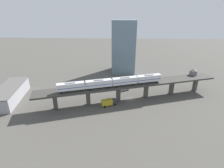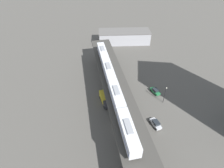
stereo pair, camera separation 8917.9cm
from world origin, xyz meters
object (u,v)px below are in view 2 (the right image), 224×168
street_car_silver (156,124)px  delivery_truck (105,99)px  subway_train (112,81)px  street_car_green (155,91)px  warehouse_building (124,37)px  street_lamp (165,94)px

street_car_silver → delivery_truck: delivery_truck is taller
subway_train → street_car_green: 20.55m
delivery_truck → warehouse_building: warehouse_building is taller
delivery_truck → warehouse_building: (3.82, 49.86, 1.65)m
street_car_green → street_lamp: 6.33m
delivery_truck → street_lamp: 21.04m
delivery_truck → subway_train: bearing=-29.0°
subway_train → delivery_truck: subway_train is taller
delivery_truck → street_car_silver: bearing=-25.7°
street_car_green → street_lamp: bearing=-63.0°
delivery_truck → street_lamp: (20.76, 2.48, 2.35)m
street_lamp → warehouse_building: street_lamp is taller
subway_train → warehouse_building: bearing=88.8°
street_car_green → street_lamp: (2.49, -4.89, 3.17)m
warehouse_building → street_lamp: bearing=-70.3°
street_car_green → warehouse_building: (-14.45, 42.50, 2.47)m
street_lamp → subway_train: bearing=-167.5°
street_car_silver → subway_train: bearing=155.0°
street_car_silver → delivery_truck: size_ratio=0.63×
street_lamp → street_car_green: bearing=117.0°
street_car_silver → street_lamp: bearing=72.0°
subway_train → warehouse_building: (1.08, 51.38, -7.65)m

